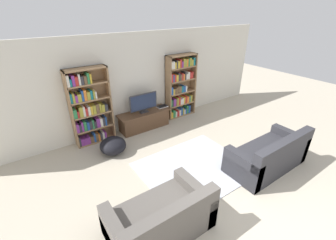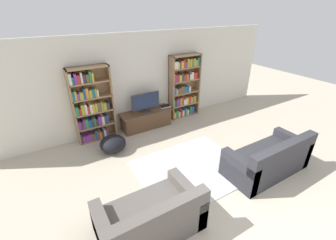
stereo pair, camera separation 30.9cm
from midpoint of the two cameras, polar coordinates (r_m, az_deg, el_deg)
The scene contains 11 objects.
ground_plane at distance 4.32m, azimuth 21.49°, elevation -22.78°, with size 18.00×18.00×0.00m, color #B2A893.
wall_back at distance 6.38m, azimuth -8.55°, elevation 9.67°, with size 8.80×0.06×2.60m.
bookshelf_left at distance 5.88m, azimuth -20.88°, elevation 2.66°, with size 0.98×0.30×1.93m.
bookshelf_right at distance 6.96m, azimuth 1.73°, elevation 8.39°, with size 0.98×0.30×1.93m.
tv_stand at distance 6.48m, azimuth -7.44°, elevation 0.02°, with size 1.49×0.50×0.51m.
television at distance 6.24m, azimuth -7.66°, elevation 4.41°, with size 0.83×0.16×0.55m.
laptop at distance 6.64m, azimuth -2.82°, elevation 3.47°, with size 0.31×0.21×0.03m.
area_rug at distance 5.03m, azimuth 4.92°, elevation -12.08°, with size 2.23×1.88×0.02m.
couch_left_sectional at distance 3.75m, azimuth -4.38°, elevation -23.83°, with size 1.57×0.93×0.80m.
couch_right_sofa at distance 5.26m, azimuth 22.59°, elevation -8.49°, with size 1.83×0.85×0.86m.
beanbag_ottoman at distance 5.58m, azimuth -15.35°, elevation -6.31°, with size 0.62×0.62×0.39m, color black.
Camera 1 is at (-2.77, -1.18, 3.17)m, focal length 24.00 mm.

